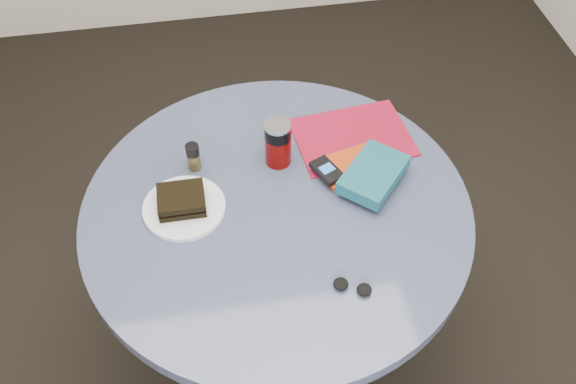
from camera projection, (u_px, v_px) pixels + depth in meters
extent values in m
plane|color=black|center=(279.00, 345.00, 2.20)|extent=(4.00, 4.00, 0.00)
cylinder|color=black|center=(279.00, 343.00, 2.19)|extent=(0.48, 0.48, 0.03)
cylinder|color=black|center=(278.00, 287.00, 1.92)|extent=(0.11, 0.11, 0.68)
cylinder|color=#363E5A|center=(277.00, 211.00, 1.65)|extent=(1.00, 1.00, 0.04)
cylinder|color=white|center=(184.00, 208.00, 1.62)|extent=(0.22, 0.22, 0.01)
cube|color=black|center=(182.00, 203.00, 1.62)|extent=(0.12, 0.10, 0.02)
cube|color=#3B2C16|center=(181.00, 200.00, 1.61)|extent=(0.10, 0.09, 0.01)
cube|color=black|center=(181.00, 197.00, 1.60)|extent=(0.12, 0.10, 0.02)
cylinder|color=#5F0704|center=(278.00, 149.00, 1.71)|extent=(0.09, 0.09, 0.09)
cylinder|color=black|center=(278.00, 132.00, 1.66)|extent=(0.09, 0.09, 0.04)
cylinder|color=silver|center=(278.00, 126.00, 1.64)|extent=(0.09, 0.09, 0.01)
cylinder|color=#3E381A|center=(194.00, 161.00, 1.71)|extent=(0.04, 0.04, 0.05)
cylinder|color=black|center=(192.00, 150.00, 1.67)|extent=(0.04, 0.04, 0.03)
cube|color=maroon|center=(352.00, 137.00, 1.80)|extent=(0.34, 0.27, 0.01)
cube|color=#AB330D|center=(353.00, 166.00, 1.71)|extent=(0.19, 0.15, 0.01)
cube|color=#12485A|center=(374.00, 174.00, 1.66)|extent=(0.22, 0.22, 0.04)
cube|color=black|center=(327.00, 171.00, 1.68)|extent=(0.09, 0.11, 0.01)
cube|color=#215CA9|center=(327.00, 168.00, 1.67)|extent=(0.04, 0.04, 0.00)
ellipsoid|color=black|center=(341.00, 284.00, 1.47)|extent=(0.05, 0.05, 0.02)
ellipsoid|color=black|center=(364.00, 290.00, 1.46)|extent=(0.05, 0.05, 0.02)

